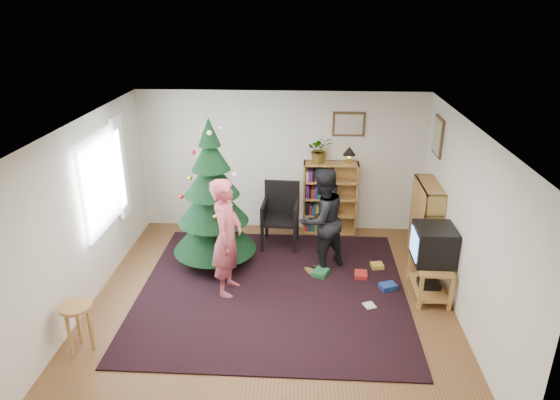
# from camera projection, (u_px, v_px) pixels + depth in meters

# --- Properties ---
(floor) EXTENTS (5.00, 5.00, 0.00)m
(floor) POSITION_uv_depth(u_px,v_px,m) (271.00, 302.00, 6.96)
(floor) COLOR brown
(floor) RESTS_ON ground
(ceiling) EXTENTS (5.00, 5.00, 0.00)m
(ceiling) POSITION_uv_depth(u_px,v_px,m) (270.00, 126.00, 6.02)
(ceiling) COLOR white
(ceiling) RESTS_ON wall_back
(wall_back) EXTENTS (5.00, 0.02, 2.50)m
(wall_back) POSITION_uv_depth(u_px,v_px,m) (281.00, 162.00, 8.80)
(wall_back) COLOR silver
(wall_back) RESTS_ON floor
(wall_front) EXTENTS (5.00, 0.02, 2.50)m
(wall_front) POSITION_uv_depth(u_px,v_px,m) (248.00, 344.00, 4.18)
(wall_front) COLOR silver
(wall_front) RESTS_ON floor
(wall_left) EXTENTS (0.02, 5.00, 2.50)m
(wall_left) POSITION_uv_depth(u_px,v_px,m) (83.00, 216.00, 6.63)
(wall_left) COLOR silver
(wall_left) RESTS_ON floor
(wall_right) EXTENTS (0.02, 5.00, 2.50)m
(wall_right) POSITION_uv_depth(u_px,v_px,m) (466.00, 225.00, 6.36)
(wall_right) COLOR silver
(wall_right) RESTS_ON floor
(rug) EXTENTS (3.80, 3.60, 0.02)m
(rug) POSITION_uv_depth(u_px,v_px,m) (273.00, 290.00, 7.24)
(rug) COLOR black
(rug) RESTS_ON floor
(window_pane) EXTENTS (0.04, 1.20, 1.40)m
(window_pane) POSITION_uv_depth(u_px,v_px,m) (101.00, 183.00, 7.08)
(window_pane) COLOR silver
(window_pane) RESTS_ON wall_left
(curtain) EXTENTS (0.06, 0.35, 1.60)m
(curtain) POSITION_uv_depth(u_px,v_px,m) (121.00, 167.00, 7.73)
(curtain) COLOR white
(curtain) RESTS_ON wall_left
(picture_back) EXTENTS (0.55, 0.03, 0.42)m
(picture_back) POSITION_uv_depth(u_px,v_px,m) (349.00, 124.00, 8.46)
(picture_back) COLOR #4C3319
(picture_back) RESTS_ON wall_back
(picture_right) EXTENTS (0.03, 0.50, 0.60)m
(picture_right) POSITION_uv_depth(u_px,v_px,m) (438.00, 136.00, 7.72)
(picture_right) COLOR #4C3319
(picture_right) RESTS_ON wall_right
(christmas_tree) EXTENTS (1.30, 1.30, 2.36)m
(christmas_tree) POSITION_uv_depth(u_px,v_px,m) (213.00, 206.00, 7.63)
(christmas_tree) COLOR #3F2816
(christmas_tree) RESTS_ON rug
(bookshelf_back) EXTENTS (0.95, 0.30, 1.30)m
(bookshelf_back) POSITION_uv_depth(u_px,v_px,m) (330.00, 197.00, 8.83)
(bookshelf_back) COLOR #A6833B
(bookshelf_back) RESTS_ON floor
(bookshelf_right) EXTENTS (0.30, 0.95, 1.30)m
(bookshelf_right) POSITION_uv_depth(u_px,v_px,m) (425.00, 222.00, 7.85)
(bookshelf_right) COLOR #A6833B
(bookshelf_right) RESTS_ON floor
(tv_stand) EXTENTS (0.46, 0.83, 0.55)m
(tv_stand) POSITION_uv_depth(u_px,v_px,m) (430.00, 275.00, 7.02)
(tv_stand) COLOR #A6833B
(tv_stand) RESTS_ON floor
(crt_tv) EXTENTS (0.54, 0.58, 0.51)m
(crt_tv) POSITION_uv_depth(u_px,v_px,m) (434.00, 244.00, 6.84)
(crt_tv) COLOR black
(crt_tv) RESTS_ON tv_stand
(armchair) EXTENTS (0.63, 0.63, 1.09)m
(armchair) POSITION_uv_depth(u_px,v_px,m) (281.00, 211.00, 8.43)
(armchair) COLOR black
(armchair) RESTS_ON rug
(stool) EXTENTS (0.38, 0.38, 0.63)m
(stool) POSITION_uv_depth(u_px,v_px,m) (77.00, 315.00, 5.85)
(stool) COLOR #A6833B
(stool) RESTS_ON floor
(person_standing) EXTENTS (0.49, 0.67, 1.72)m
(person_standing) POSITION_uv_depth(u_px,v_px,m) (227.00, 238.00, 6.90)
(person_standing) COLOR #B0464F
(person_standing) RESTS_ON rug
(person_by_chair) EXTENTS (1.00, 0.97, 1.62)m
(person_by_chair) POSITION_uv_depth(u_px,v_px,m) (322.00, 220.00, 7.57)
(person_by_chair) COLOR black
(person_by_chair) RESTS_ON rug
(potted_plant) EXTENTS (0.46, 0.41, 0.46)m
(potted_plant) POSITION_uv_depth(u_px,v_px,m) (320.00, 150.00, 8.51)
(potted_plant) COLOR gray
(potted_plant) RESTS_ON bookshelf_back
(table_lamp) EXTENTS (0.22, 0.22, 0.30)m
(table_lamp) POSITION_uv_depth(u_px,v_px,m) (349.00, 152.00, 8.50)
(table_lamp) COLOR #A57F33
(table_lamp) RESTS_ON bookshelf_back
(floor_clutter) EXTENTS (1.29, 1.27, 0.08)m
(floor_clutter) POSITION_uv_depth(u_px,v_px,m) (354.00, 279.00, 7.46)
(floor_clutter) COLOR #A51E19
(floor_clutter) RESTS_ON rug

